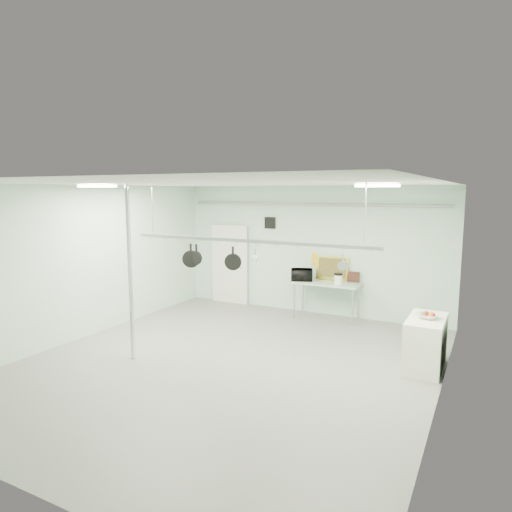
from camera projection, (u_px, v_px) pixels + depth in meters
The scene contains 25 objects.
floor at pixel (229, 363), 8.20m from camera, with size 8.00×8.00×0.00m, color gray.
ceiling at pixel (227, 184), 7.74m from camera, with size 7.00×8.00×0.02m, color silver.
back_wall at pixel (310, 250), 11.47m from camera, with size 7.00×0.02×3.20m, color silver.
right_wall at pixel (442, 297), 6.38m from camera, with size 0.02×8.00×3.20m, color silver.
door at pixel (230, 265), 12.56m from camera, with size 1.10×0.10×2.20m, color silver.
wall_vent at pixel (270, 223), 11.87m from camera, with size 0.30×0.04×0.30m, color black.
conduit_pipe at pixel (309, 204), 11.23m from camera, with size 0.07×0.07×6.60m, color gray.
chrome_pole at pixel (130, 273), 8.22m from camera, with size 0.08×0.08×3.20m, color silver.
prep_table at pixel (327, 285), 10.97m from camera, with size 1.60×0.70×0.91m.
side_cabinet at pixel (425, 343), 7.92m from camera, with size 0.60×1.20×0.90m, color white.
pot_rack at pixel (246, 239), 8.05m from camera, with size 4.80×0.06×1.00m.
light_panel_left at pixel (97, 186), 8.05m from camera, with size 0.65×0.30×0.05m, color white.
light_panel_right at pixel (377, 185), 7.18m from camera, with size 0.65×0.30×0.05m, color white.
microwave at pixel (302, 275), 11.11m from camera, with size 0.52×0.35×0.29m, color black.
coffee_canister at pixel (338, 280), 10.66m from camera, with size 0.19×0.19×0.22m, color silver.
painting_large at pixel (332, 268), 11.16m from camera, with size 0.78×0.05×0.58m, color gold.
painting_small at pixel (353, 277), 10.94m from camera, with size 0.30×0.04×0.25m, color #381B13.
fruit_bowl at pixel (428, 316), 7.83m from camera, with size 0.36×0.36×0.09m, color silver.
skillet_left at pixel (191, 256), 8.65m from camera, with size 0.33×0.06×0.46m, color black, non-canonical shape.
skillet_mid at pixel (196, 254), 8.59m from camera, with size 0.26×0.06×0.37m, color black, non-canonical shape.
skillet_right at pixel (233, 258), 8.23m from camera, with size 0.31×0.06×0.43m, color black, non-canonical shape.
whisk at pixel (255, 258), 8.02m from camera, with size 0.18×0.18×0.35m, color #B5B6BA, non-canonical shape.
grater at pixel (314, 259), 7.50m from camera, with size 0.10×0.02×0.25m, color #F2AB1C, non-canonical shape.
saucepan at pixel (343, 262), 7.29m from camera, with size 0.15×0.10×0.28m, color silver, non-canonical shape.
fruit_cluster at pixel (428, 314), 7.83m from camera, with size 0.24×0.24×0.09m, color #9A0F0E, non-canonical shape.
Camera 1 is at (4.05, -6.73, 3.08)m, focal length 32.00 mm.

